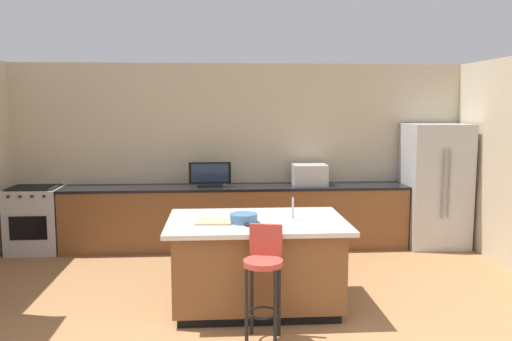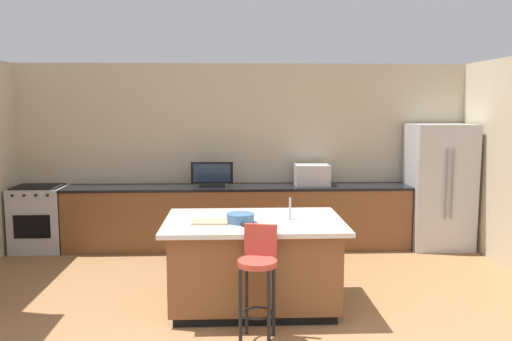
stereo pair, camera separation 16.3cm
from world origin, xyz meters
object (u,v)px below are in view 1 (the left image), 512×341
microwave (310,175)px  range_oven (36,219)px  bar_stool_center (264,272)px  tv_remote (245,224)px  refrigerator (435,185)px  tv_monitor (210,176)px  fruit_bowl (244,218)px  kitchen_island (257,262)px  cutting_board (214,222)px

microwave → range_oven: bearing=-180.0°
bar_stool_center → tv_remote: size_ratio=5.91×
refrigerator → microwave: (-1.82, 0.06, 0.16)m
tv_monitor → tv_remote: size_ratio=3.45×
fruit_bowl → tv_remote: (0.01, -0.10, -0.03)m
fruit_bowl → refrigerator: bearing=38.6°
refrigerator → fruit_bowl: bearing=-141.4°
kitchen_island → microwave: size_ratio=3.70×
range_oven → tv_remote: tv_remote is taller
tv_monitor → bar_stool_center: size_ratio=0.58×
bar_stool_center → tv_remote: 0.62m
microwave → bar_stool_center: bearing=-107.0°
kitchen_island → range_oven: (-2.93, 2.23, -0.01)m
kitchen_island → refrigerator: refrigerator is taller
refrigerator → tv_remote: 3.73m
range_oven → tv_monitor: tv_monitor is taller
range_oven → cutting_board: (2.50, -2.33, 0.46)m
cutting_board → range_oven: bearing=137.0°
range_oven → fruit_bowl: fruit_bowl is taller
range_oven → tv_remote: (2.80, -2.46, 0.46)m
range_oven → cutting_board: cutting_board is taller
microwave → bar_stool_center: 3.15m
microwave → fruit_bowl: 2.58m
fruit_bowl → cutting_board: (-0.29, 0.02, -0.04)m
tv_remote → tv_monitor: bearing=77.3°
kitchen_island → refrigerator: bearing=38.4°
refrigerator → tv_remote: size_ratio=10.41×
range_oven → bar_stool_center: size_ratio=0.91×
kitchen_island → tv_monitor: size_ratio=3.02×
range_oven → microwave: bearing=0.0°
kitchen_island → microwave: microwave is taller
refrigerator → fruit_bowl: refrigerator is taller
refrigerator → microwave: refrigerator is taller
tv_remote → refrigerator: bearing=18.4°
refrigerator → range_oven: bearing=179.4°
microwave → cutting_board: size_ratio=1.39×
bar_stool_center → tv_remote: bearing=118.1°
bar_stool_center → tv_monitor: bearing=113.7°
microwave → bar_stool_center: size_ratio=0.48×
range_oven → refrigerator: bearing=-0.6°
tv_monitor → cutting_board: size_ratio=1.70×
kitchen_island → microwave: 2.48m
kitchen_island → tv_remote: 0.52m
tv_monitor → range_oven: bearing=178.8°
bar_stool_center → tv_remote: (-0.13, 0.52, 0.31)m
refrigerator → tv_remote: bearing=-140.0°
refrigerator → cutting_board: (-3.16, -2.27, 0.03)m
kitchen_island → range_oven: 3.68m
range_oven → tv_monitor: 2.50m
refrigerator → bar_stool_center: (-2.73, -2.92, -0.28)m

